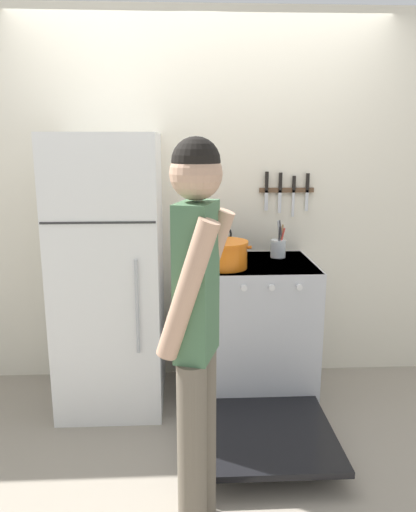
{
  "coord_description": "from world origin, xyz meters",
  "views": [
    {
      "loc": [
        -0.13,
        -3.46,
        1.69
      ],
      "look_at": [
        0.02,
        -0.48,
        1.0
      ],
      "focal_mm": 35.0,
      "sensor_mm": 36.0,
      "label": 1
    }
  ],
  "objects_px": {
    "stove_range": "(250,331)",
    "tea_kettle": "(223,248)",
    "utensil_jar": "(278,248)",
    "dutch_oven_pot": "(224,254)",
    "refrigerator": "(110,273)",
    "person": "(197,323)"
  },
  "relations": [
    {
      "from": "refrigerator",
      "to": "dutch_oven_pot",
      "type": "distance_m",
      "value": 0.74
    },
    {
      "from": "stove_range",
      "to": "person",
      "type": "xyz_separation_m",
      "value": [
        -0.38,
        -1.2,
        0.52
      ]
    },
    {
      "from": "dutch_oven_pot",
      "to": "utensil_jar",
      "type": "relative_size",
      "value": 1.34
    },
    {
      "from": "refrigerator",
      "to": "person",
      "type": "relative_size",
      "value": 1.02
    },
    {
      "from": "utensil_jar",
      "to": "stove_range",
      "type": "bearing_deg",
      "value": -139.51
    },
    {
      "from": "stove_range",
      "to": "utensil_jar",
      "type": "height_order",
      "value": "utensil_jar"
    },
    {
      "from": "utensil_jar",
      "to": "person",
      "type": "xyz_separation_m",
      "value": [
        -0.59,
        -1.37,
        -0.01
      ]
    },
    {
      "from": "tea_kettle",
      "to": "utensil_jar",
      "type": "xyz_separation_m",
      "value": [
        0.38,
        0.01,
        -0.0
      ]
    },
    {
      "from": "tea_kettle",
      "to": "person",
      "type": "height_order",
      "value": "person"
    },
    {
      "from": "stove_range",
      "to": "utensil_jar",
      "type": "distance_m",
      "value": 0.6
    },
    {
      "from": "refrigerator",
      "to": "stove_range",
      "type": "distance_m",
      "value": 0.99
    },
    {
      "from": "dutch_oven_pot",
      "to": "utensil_jar",
      "type": "bearing_deg",
      "value": 34.5
    },
    {
      "from": "dutch_oven_pot",
      "to": "utensil_jar",
      "type": "xyz_separation_m",
      "value": [
        0.39,
        0.27,
        -0.02
      ]
    },
    {
      "from": "refrigerator",
      "to": "stove_range",
      "type": "xyz_separation_m",
      "value": [
        0.9,
        -0.01,
        -0.41
      ]
    },
    {
      "from": "stove_range",
      "to": "tea_kettle",
      "type": "distance_m",
      "value": 0.58
    },
    {
      "from": "person",
      "to": "dutch_oven_pot",
      "type": "bearing_deg",
      "value": 7.03
    },
    {
      "from": "dutch_oven_pot",
      "to": "refrigerator",
      "type": "bearing_deg",
      "value": 172.03
    },
    {
      "from": "refrigerator",
      "to": "person",
      "type": "bearing_deg",
      "value": -66.66
    },
    {
      "from": "refrigerator",
      "to": "dutch_oven_pot",
      "type": "xyz_separation_m",
      "value": [
        0.72,
        -0.1,
        0.14
      ]
    },
    {
      "from": "stove_range",
      "to": "tea_kettle",
      "type": "height_order",
      "value": "tea_kettle"
    },
    {
      "from": "refrigerator",
      "to": "utensil_jar",
      "type": "height_order",
      "value": "refrigerator"
    },
    {
      "from": "dutch_oven_pot",
      "to": "person",
      "type": "xyz_separation_m",
      "value": [
        -0.2,
        -1.1,
        -0.03
      ]
    }
  ]
}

